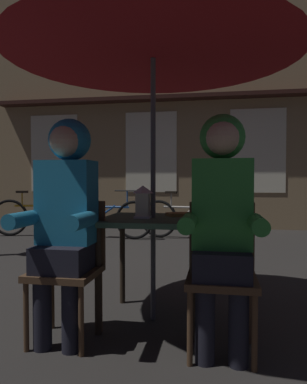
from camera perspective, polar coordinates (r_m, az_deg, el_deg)
ground_plane at (r=2.79m, az=-0.06°, el=-19.32°), size 60.00×60.00×0.00m
cafe_table at (r=2.63m, az=-0.06°, el=-6.22°), size 0.72×0.72×0.74m
patio_umbrella at (r=2.80m, az=-0.07°, el=23.88°), size 2.10×2.10×2.31m
lantern at (r=2.56m, az=-1.66°, el=-1.42°), size 0.11×0.11×0.23m
chair_left at (r=2.44m, az=-13.01°, el=-10.46°), size 0.40×0.40×0.87m
chair_right at (r=2.25m, az=10.61°, el=-11.48°), size 0.40×0.40×0.87m
person_left_hooded at (r=2.33m, az=-13.62°, el=-2.15°), size 0.45×0.56×1.40m
person_right_hooded at (r=2.14m, az=10.68°, el=-2.49°), size 0.45×0.56×1.40m
shopfront_building at (r=8.23m, az=7.88°, el=16.55°), size 10.00×0.93×6.20m
bicycle_nearest at (r=6.90m, az=-17.60°, el=-3.69°), size 1.65×0.40×0.84m
bicycle_second at (r=6.35m, az=-7.52°, el=-4.10°), size 1.68×0.13×0.84m
bicycle_third at (r=6.22m, az=5.26°, el=-4.21°), size 1.66×0.34×0.84m
book at (r=2.73m, az=4.31°, el=-3.51°), size 0.24×0.21×0.02m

